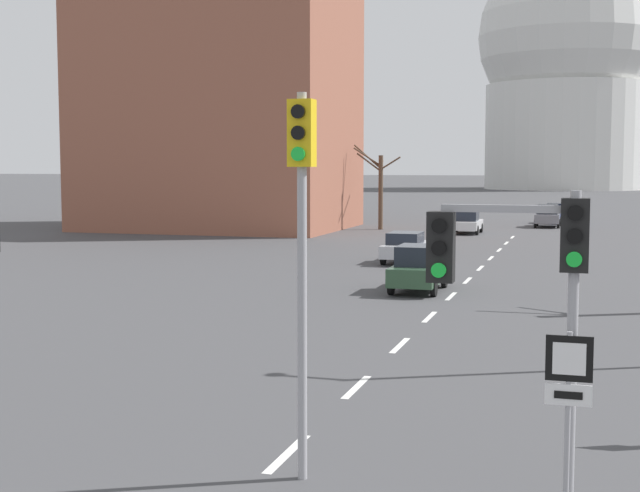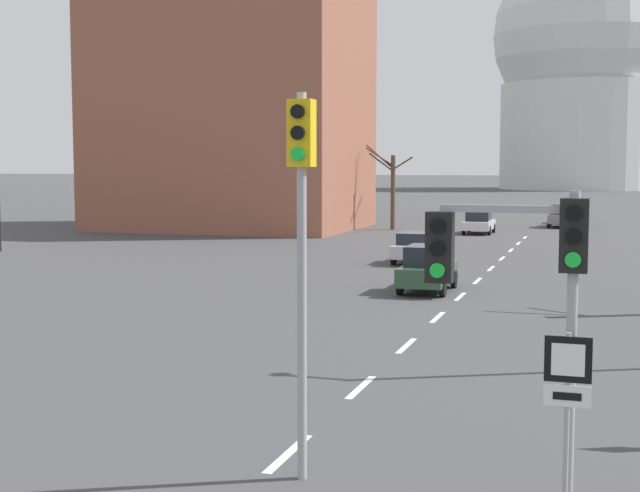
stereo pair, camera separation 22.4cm
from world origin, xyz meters
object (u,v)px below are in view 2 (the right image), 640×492
at_px(route_sign_post, 567,393).
at_px(sedan_mid_centre, 428,269).
at_px(sedan_near_left, 561,216).
at_px(sedan_near_right, 479,222).
at_px(traffic_signal_centre_tall, 302,214).
at_px(traffic_signal_near_right, 523,270).
at_px(sedan_far_right, 571,213).
at_px(sedan_far_left, 416,247).

bearing_deg(route_sign_post, sedan_mid_centre, 105.65).
bearing_deg(sedan_near_left, sedan_near_right, -121.57).
bearing_deg(sedan_mid_centre, route_sign_post, -74.35).
height_order(traffic_signal_centre_tall, sedan_near_left, traffic_signal_centre_tall).
xyz_separation_m(traffic_signal_near_right, sedan_mid_centre, (-5.09, 20.17, -2.40)).
bearing_deg(sedan_mid_centre, sedan_near_right, 93.84).
distance_m(traffic_signal_centre_tall, sedan_near_left, 56.55).
xyz_separation_m(traffic_signal_centre_tall, sedan_far_right, (1.74, 61.37, -3.11)).
distance_m(sedan_near_right, sedan_far_left, 19.00).
relative_size(traffic_signal_centre_tall, route_sign_post, 2.28).
bearing_deg(sedan_near_right, sedan_far_right, 66.90).
xyz_separation_m(traffic_signal_near_right, route_sign_post, (0.61, -0.16, -1.56)).
bearing_deg(sedan_near_left, sedan_mid_centre, -94.84).
height_order(sedan_far_left, sedan_far_right, sedan_far_right).
height_order(traffic_signal_centre_tall, sedan_far_right, traffic_signal_centre_tall).
height_order(route_sign_post, sedan_near_right, route_sign_post).
distance_m(route_sign_post, sedan_near_right, 49.32).
bearing_deg(sedan_far_left, sedan_near_right, 88.72).
bearing_deg(sedan_far_right, traffic_signal_near_right, -88.67).
xyz_separation_m(sedan_near_left, sedan_far_left, (-5.42, -27.13, -0.10)).
distance_m(sedan_near_right, sedan_mid_centre, 28.45).
bearing_deg(sedan_mid_centre, sedan_far_right, 84.95).
relative_size(sedan_near_right, sedan_mid_centre, 1.02).
height_order(route_sign_post, sedan_near_left, route_sign_post).
bearing_deg(sedan_near_left, traffic_signal_centre_tall, -91.19).
bearing_deg(traffic_signal_centre_tall, sedan_mid_centre, 95.51).
distance_m(traffic_signal_centre_tall, route_sign_post, 4.40).
xyz_separation_m(sedan_near_left, sedan_far_right, (0.57, 4.92, -0.04)).
bearing_deg(sedan_far_left, sedan_mid_centre, -76.09).
bearing_deg(sedan_near_right, route_sign_post, -81.14).
bearing_deg(sedan_far_right, route_sign_post, -88.12).
distance_m(sedan_near_left, sedan_far_left, 27.66).
relative_size(traffic_signal_near_right, sedan_near_right, 1.08).
height_order(sedan_near_left, sedan_far_right, sedan_near_left).
bearing_deg(sedan_far_right, sedan_mid_centre, -95.05).
distance_m(traffic_signal_near_right, sedan_far_left, 30.59).
distance_m(route_sign_post, sedan_far_right, 61.81).
distance_m(traffic_signal_near_right, sedan_mid_centre, 20.94).
relative_size(sedan_near_left, sedan_far_left, 0.97).
xyz_separation_m(traffic_signal_near_right, sedan_near_left, (-1.99, 56.70, -2.40)).
distance_m(sedan_mid_centre, sedan_far_right, 41.60).
relative_size(route_sign_post, sedan_far_left, 0.61).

